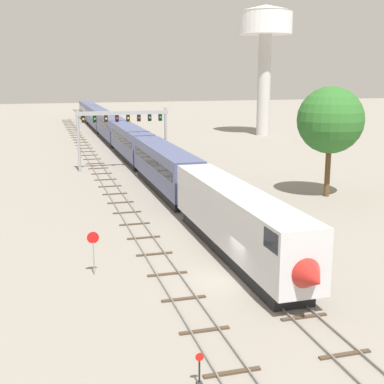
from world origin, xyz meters
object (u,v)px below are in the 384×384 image
at_px(switch_stand, 199,373).
at_px(signal_gantry, 123,124).
at_px(water_tower, 265,32).
at_px(stop_sign, 93,247).
at_px(passenger_train, 119,134).
at_px(trackside_tree_left, 330,120).

bearing_deg(switch_stand, signal_gantry, 84.56).
bearing_deg(water_tower, stop_sign, -120.92).
bearing_deg(water_tower, switch_stand, -114.91).
bearing_deg(passenger_train, stop_sign, -100.07).
xyz_separation_m(water_tower, stop_sign, (-41.18, -68.76, -18.48)).
relative_size(passenger_train, trackside_tree_left, 11.66).
xyz_separation_m(passenger_train, switch_stand, (-7.10, -70.01, -2.09)).
bearing_deg(signal_gantry, stop_sign, -101.75).
bearing_deg(signal_gantry, water_tower, 43.30).
height_order(water_tower, stop_sign, water_tower).
distance_m(switch_stand, stop_sign, 14.05).
xyz_separation_m(switch_stand, trackside_tree_left, (22.72, 29.53, 7.36)).
bearing_deg(passenger_train, trackside_tree_left, -68.90).
bearing_deg(signal_gantry, switch_stand, -95.44).
height_order(water_tower, trackside_tree_left, water_tower).
xyz_separation_m(passenger_train, water_tower, (31.18, 12.43, 17.74)).
height_order(switch_stand, stop_sign, stop_sign).
distance_m(stop_sign, trackside_tree_left, 30.72).
bearing_deg(stop_sign, signal_gantry, 78.25).
bearing_deg(trackside_tree_left, water_tower, 73.61).
distance_m(passenger_train, stop_sign, 57.22).
xyz_separation_m(signal_gantry, water_tower, (33.43, 31.50, 14.36)).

